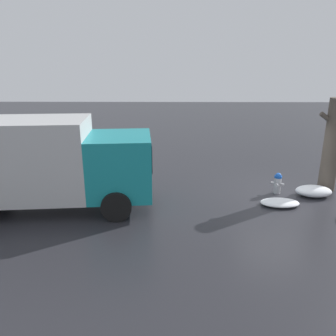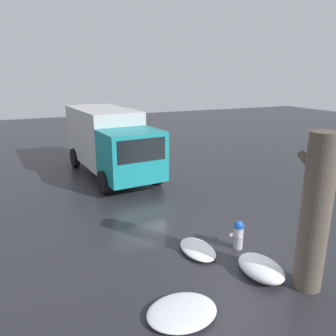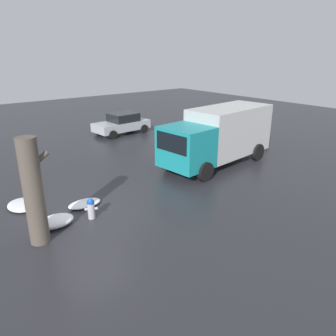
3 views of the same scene
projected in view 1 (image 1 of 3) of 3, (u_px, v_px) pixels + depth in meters
The scene contains 6 objects.
ground_plane at pixel (276, 193), 11.80m from camera, with size 60.00×60.00×0.00m, color #28282D.
fire_hydrant at pixel (278, 183), 11.67m from camera, with size 0.44×0.37×0.76m.
tree_trunk at pixel (332, 145), 11.63m from camera, with size 0.89×0.59×3.34m.
delivery_truck at pixel (39, 161), 10.12m from camera, with size 6.77×2.99×2.88m.
snow_pile_by_hydrant at pixel (280, 203), 10.75m from camera, with size 1.27×0.76×0.18m.
snow_pile_curbside at pixel (313, 191), 11.50m from camera, with size 1.24×0.84×0.36m.
Camera 1 is at (3.77, 11.02, 4.43)m, focal length 35.00 mm.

